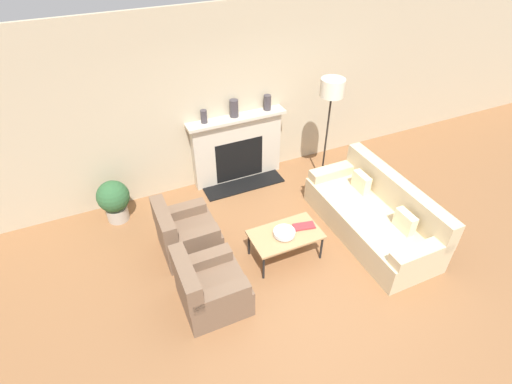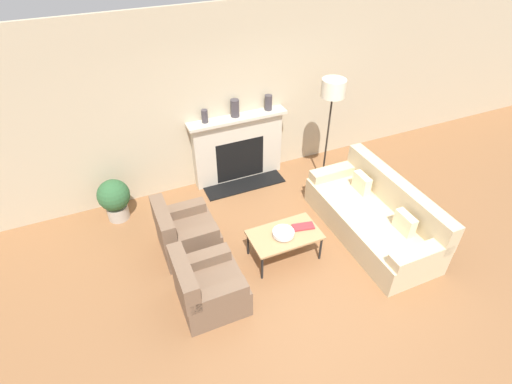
{
  "view_description": "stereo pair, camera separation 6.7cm",
  "coord_description": "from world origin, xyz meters",
  "views": [
    {
      "loc": [
        -2.18,
        -2.99,
        4.17
      ],
      "look_at": [
        -0.22,
        1.37,
        0.45
      ],
      "focal_mm": 28.0,
      "sensor_mm": 36.0,
      "label": 1
    },
    {
      "loc": [
        -2.12,
        -3.02,
        4.17
      ],
      "look_at": [
        -0.22,
        1.37,
        0.45
      ],
      "focal_mm": 28.0,
      "sensor_mm": 36.0,
      "label": 2
    }
  ],
  "objects": [
    {
      "name": "book",
      "position": [
        0.07,
        0.41,
        0.44
      ],
      "size": [
        0.32,
        0.2,
        0.02
      ],
      "rotation": [
        0.0,
        0.0,
        -0.2
      ],
      "color": "#9E2D33",
      "rests_on": "coffee_table"
    },
    {
      "name": "mantel_vase_center_right",
      "position": [
        0.47,
        2.44,
        1.32
      ],
      "size": [
        0.12,
        0.12,
        0.25
      ],
      "color": "#3D383D",
      "rests_on": "fireplace"
    },
    {
      "name": "wall_back",
      "position": [
        0.0,
        2.57,
        1.45
      ],
      "size": [
        18.0,
        0.06,
        2.9
      ],
      "color": "#BCAD8E",
      "rests_on": "ground_plane"
    },
    {
      "name": "floor_lamp",
      "position": [
        1.21,
        1.72,
        1.54
      ],
      "size": [
        0.37,
        0.37,
        1.87
      ],
      "color": "black",
      "rests_on": "ground_plane"
    },
    {
      "name": "fireplace",
      "position": [
        -0.09,
        2.42,
        0.58
      ],
      "size": [
        1.67,
        0.59,
        1.2
      ],
      "color": "beige",
      "rests_on": "ground_plane"
    },
    {
      "name": "ground_plane",
      "position": [
        0.0,
        0.0,
        0.0
      ],
      "size": [
        18.0,
        18.0,
        0.0
      ],
      "primitive_type": "plane",
      "color": "brown"
    },
    {
      "name": "armchair_far",
      "position": [
        -1.43,
        1.07,
        0.3
      ],
      "size": [
        0.78,
        0.77,
        0.81
      ],
      "rotation": [
        0.0,
        0.0,
        1.57
      ],
      "color": "brown",
      "rests_on": "ground_plane"
    },
    {
      "name": "mantel_vase_center_left",
      "position": [
        -0.12,
        2.44,
        1.34
      ],
      "size": [
        0.14,
        0.14,
        0.28
      ],
      "color": "#3D383D",
      "rests_on": "fireplace"
    },
    {
      "name": "mantel_vase_left",
      "position": [
        -0.62,
        2.44,
        1.3
      ],
      "size": [
        0.1,
        0.1,
        0.21
      ],
      "color": "#3D383D",
      "rests_on": "fireplace"
    },
    {
      "name": "bowl",
      "position": [
        -0.25,
        0.38,
        0.47
      ],
      "size": [
        0.29,
        0.29,
        0.08
      ],
      "color": "silver",
      "rests_on": "coffee_table"
    },
    {
      "name": "potted_plant",
      "position": [
        -2.22,
        2.16,
        0.39
      ],
      "size": [
        0.48,
        0.48,
        0.69
      ],
      "color": "#B2A899",
      "rests_on": "ground_plane"
    },
    {
      "name": "armchair_near",
      "position": [
        -1.43,
        0.05,
        0.3
      ],
      "size": [
        0.78,
        0.77,
        0.81
      ],
      "rotation": [
        0.0,
        0.0,
        1.57
      ],
      "color": "brown",
      "rests_on": "ground_plane"
    },
    {
      "name": "couch",
      "position": [
        1.21,
        0.31,
        0.3
      ],
      "size": [
        0.95,
        2.18,
        0.86
      ],
      "rotation": [
        0.0,
        0.0,
        -1.57
      ],
      "color": "#CCB78E",
      "rests_on": "ground_plane"
    },
    {
      "name": "coffee_table",
      "position": [
        -0.22,
        0.39,
        0.39
      ],
      "size": [
        0.96,
        0.56,
        0.43
      ],
      "color": "tan",
      "rests_on": "ground_plane"
    }
  ]
}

